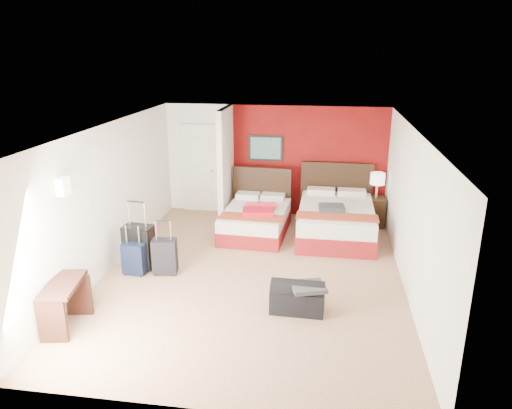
% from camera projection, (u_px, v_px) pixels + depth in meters
% --- Properties ---
extents(ground, '(6.50, 6.50, 0.00)m').
position_uv_depth(ground, '(253.00, 274.00, 8.15)').
color(ground, tan).
rests_on(ground, ground).
extents(room_walls, '(5.02, 6.52, 2.50)m').
position_uv_depth(room_walls, '(193.00, 179.00, 9.29)').
color(room_walls, white).
rests_on(room_walls, ground).
extents(red_accent_panel, '(3.50, 0.04, 2.50)m').
position_uv_depth(red_accent_panel, '(308.00, 162.00, 10.69)').
color(red_accent_panel, maroon).
rests_on(red_accent_panel, ground).
extents(partition_wall, '(0.12, 1.20, 2.50)m').
position_uv_depth(partition_wall, '(226.00, 166.00, 10.35)').
color(partition_wall, silver).
rests_on(partition_wall, ground).
extents(entry_door, '(0.82, 0.06, 2.05)m').
position_uv_depth(entry_door, '(200.00, 168.00, 11.08)').
color(entry_door, silver).
rests_on(entry_door, ground).
extents(bed_left, '(1.35, 1.86, 0.54)m').
position_uv_depth(bed_left, '(256.00, 221.00, 9.87)').
color(bed_left, white).
rests_on(bed_left, ground).
extents(bed_right, '(1.52, 2.16, 0.65)m').
position_uv_depth(bed_right, '(336.00, 222.00, 9.70)').
color(bed_right, white).
rests_on(bed_right, ground).
extents(red_suitcase_open, '(0.71, 0.91, 0.11)m').
position_uv_depth(red_suitcase_open, '(260.00, 208.00, 9.66)').
color(red_suitcase_open, red).
rests_on(red_suitcase_open, bed_left).
extents(jacket_bundle, '(0.52, 0.44, 0.12)m').
position_uv_depth(jacket_bundle, '(332.00, 208.00, 9.32)').
color(jacket_bundle, '#3A3A3F').
rests_on(jacket_bundle, bed_right).
extents(nightstand, '(0.48, 0.48, 0.63)m').
position_uv_depth(nightstand, '(375.00, 211.00, 10.33)').
color(nightstand, black).
rests_on(nightstand, ground).
extents(table_lamp, '(0.40, 0.40, 0.55)m').
position_uv_depth(table_lamp, '(377.00, 186.00, 10.15)').
color(table_lamp, silver).
rests_on(table_lamp, nightstand).
extents(suitcase_black, '(0.54, 0.37, 0.76)m').
position_uv_depth(suitcase_black, '(140.00, 248.00, 8.27)').
color(suitcase_black, black).
rests_on(suitcase_black, ground).
extents(suitcase_charcoal, '(0.43, 0.30, 0.60)m').
position_uv_depth(suitcase_charcoal, '(165.00, 258.00, 8.09)').
color(suitcase_charcoal, black).
rests_on(suitcase_charcoal, ground).
extents(suitcase_navy, '(0.40, 0.26, 0.53)m').
position_uv_depth(suitcase_navy, '(135.00, 260.00, 8.09)').
color(suitcase_navy, '#101832').
rests_on(suitcase_navy, ground).
extents(duffel_bag, '(0.80, 0.44, 0.40)m').
position_uv_depth(duffel_bag, '(297.00, 298.00, 6.97)').
color(duffel_bag, black).
rests_on(duffel_bag, ground).
extents(jacket_draped, '(0.58, 0.53, 0.06)m').
position_uv_depth(jacket_draped, '(308.00, 287.00, 6.83)').
color(jacket_draped, '#39393E').
rests_on(jacket_draped, duffel_bag).
extents(desk, '(0.55, 0.89, 0.69)m').
position_uv_depth(desk, '(66.00, 305.00, 6.50)').
color(desk, '#331711').
rests_on(desk, ground).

